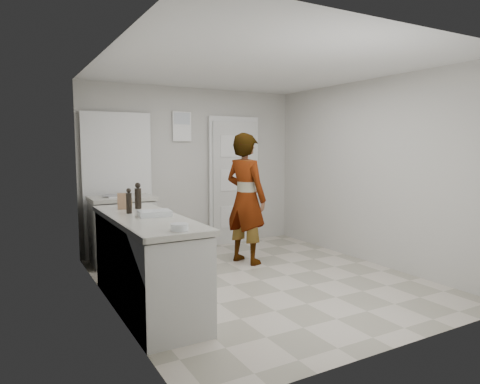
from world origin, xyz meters
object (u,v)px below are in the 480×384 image
cake_mix_box (123,201)px  baking_dish (155,214)px  person (246,199)px  oil_cruet_b (129,201)px  egg_bowl (179,227)px  oil_cruet_a (138,196)px  spice_jar (130,204)px

cake_mix_box → baking_dish: size_ratio=0.52×
person → oil_cruet_b: person is taller
person → oil_cruet_b: (-1.79, -0.73, 0.16)m
cake_mix_box → egg_bowl: bearing=-68.6°
oil_cruet_a → cake_mix_box: bearing=167.2°
oil_cruet_b → baking_dish: bearing=-58.8°
person → baking_dish: person is taller
cake_mix_box → oil_cruet_b: bearing=-75.7°
spice_jar → egg_bowl: 1.53m
baking_dish → spice_jar: bearing=93.4°
person → egg_bowl: 2.46m
cake_mix_box → baking_dish: (0.16, -0.61, -0.06)m
baking_dish → egg_bowl: 0.79m
person → cake_mix_box: size_ratio=10.23×
person → oil_cruet_a: 1.68m
egg_bowl → spice_jar: bearing=89.7°
oil_cruet_b → egg_bowl: size_ratio=1.78×
person → baking_dish: (-1.61, -1.01, 0.06)m
oil_cruet_a → oil_cruet_b: oil_cruet_a is taller
egg_bowl → cake_mix_box: bearing=94.3°
person → oil_cruet_a: bearing=85.6°
person → egg_bowl: (-1.66, -1.81, 0.06)m
cake_mix_box → oil_cruet_b: size_ratio=0.67×
spice_jar → person: bearing=9.4°
cake_mix_box → spice_jar: bearing=65.9°
spice_jar → oil_cruet_b: bearing=-106.0°
oil_cruet_b → baking_dish: 0.35m
oil_cruet_a → oil_cruet_b: 0.34m
oil_cruet_b → baking_dish: size_ratio=0.78×
spice_jar → baking_dish: bearing=-86.6°
oil_cruet_b → egg_bowl: oil_cruet_b is taller
oil_cruet_a → baking_dish: (-0.00, -0.57, -0.11)m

